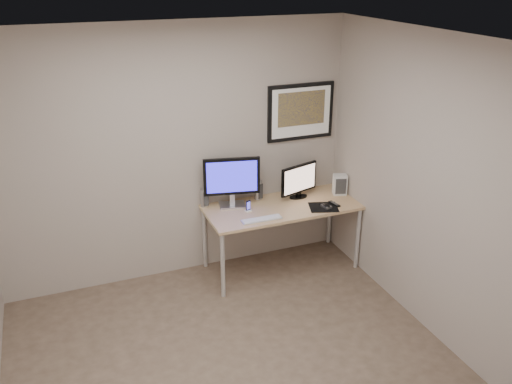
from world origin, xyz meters
TOP-DOWN VIEW (x-y plane):
  - floor at (0.00, 0.00)m, footprint 3.60×3.60m
  - room at (0.00, 0.45)m, footprint 3.60×3.60m
  - desk at (1.00, 1.35)m, footprint 1.60×0.70m
  - framed_art at (1.35, 1.68)m, footprint 0.75×0.04m
  - monitor_large at (0.52, 1.54)m, footprint 0.57×0.24m
  - monitor_tv at (1.26, 1.48)m, footprint 0.46×0.17m
  - speaker_left at (0.25, 1.64)m, footprint 0.09×0.09m
  - speaker_right at (0.84, 1.61)m, footprint 0.10×0.10m
  - phone_dock at (0.63, 1.35)m, footprint 0.07×0.07m
  - keyboard at (0.68, 1.12)m, footprint 0.41×0.11m
  - mousepad at (1.39, 1.16)m, footprint 0.35×0.33m
  - mouse at (1.41, 1.14)m, footprint 0.08×0.12m
  - remote at (1.53, 1.17)m, footprint 0.07×0.16m
  - fan_unit at (1.72, 1.41)m, footprint 0.17×0.15m

SIDE VIEW (x-z plane):
  - floor at x=0.00m, z-range 0.00..0.00m
  - desk at x=1.00m, z-range 0.30..1.03m
  - mousepad at x=1.39m, z-range 0.73..0.73m
  - keyboard at x=0.68m, z-range 0.73..0.74m
  - remote at x=1.53m, z-range 0.73..0.75m
  - mouse at x=1.41m, z-range 0.73..0.77m
  - phone_dock at x=0.63m, z-range 0.73..0.85m
  - speaker_left at x=0.25m, z-range 0.73..0.92m
  - speaker_right at x=0.84m, z-range 0.73..0.93m
  - fan_unit at x=1.72m, z-range 0.73..0.95m
  - monitor_tv at x=1.26m, z-range 0.74..1.12m
  - monitor_large at x=0.52m, z-range 0.76..1.29m
  - framed_art at x=1.35m, z-range 1.32..1.92m
  - room at x=0.00m, z-range -0.16..3.44m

